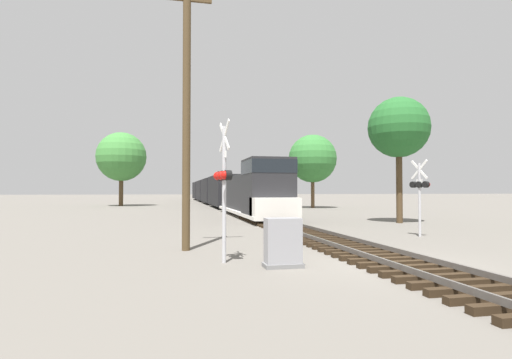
{
  "coord_description": "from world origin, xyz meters",
  "views": [
    {
      "loc": [
        -6.36,
        -10.53,
        2.16
      ],
      "look_at": [
        -2.71,
        6.59,
        2.63
      ],
      "focal_mm": 28.0,
      "sensor_mm": 36.0,
      "label": 1
    }
  ],
  "objects_px": {
    "freight_train": "(214,191)",
    "tree_far_right": "(399,128)",
    "utility_pole": "(187,112)",
    "crossing_signal_near": "(223,180)",
    "relay_cabinet": "(283,243)",
    "tree_deep_background": "(121,157)",
    "tree_mid_background": "(313,159)",
    "crossing_signal_far": "(420,188)"
  },
  "relations": [
    {
      "from": "freight_train",
      "to": "tree_far_right",
      "type": "bearing_deg",
      "value": -76.97
    },
    {
      "from": "utility_pole",
      "to": "tree_far_right",
      "type": "bearing_deg",
      "value": 32.91
    },
    {
      "from": "utility_pole",
      "to": "tree_far_right",
      "type": "height_order",
      "value": "utility_pole"
    },
    {
      "from": "crossing_signal_near",
      "to": "utility_pole",
      "type": "bearing_deg",
      "value": -170.24
    },
    {
      "from": "relay_cabinet",
      "to": "tree_deep_background",
      "type": "distance_m",
      "value": 47.82
    },
    {
      "from": "crossing_signal_near",
      "to": "tree_mid_background",
      "type": "distance_m",
      "value": 37.68
    },
    {
      "from": "crossing_signal_far",
      "to": "utility_pole",
      "type": "relative_size",
      "value": 0.37
    },
    {
      "from": "tree_mid_background",
      "to": "tree_deep_background",
      "type": "relative_size",
      "value": 0.88
    },
    {
      "from": "freight_train",
      "to": "utility_pole",
      "type": "relative_size",
      "value": 7.57
    },
    {
      "from": "freight_train",
      "to": "relay_cabinet",
      "type": "bearing_deg",
      "value": -93.81
    },
    {
      "from": "crossing_signal_near",
      "to": "tree_deep_background",
      "type": "bearing_deg",
      "value": -179.99
    },
    {
      "from": "relay_cabinet",
      "to": "utility_pole",
      "type": "distance_m",
      "value": 6.25
    },
    {
      "from": "crossing_signal_near",
      "to": "crossing_signal_far",
      "type": "distance_m",
      "value": 10.92
    },
    {
      "from": "crossing_signal_far",
      "to": "relay_cabinet",
      "type": "relative_size",
      "value": 2.6
    },
    {
      "from": "tree_mid_background",
      "to": "crossing_signal_near",
      "type": "bearing_deg",
      "value": -114.17
    },
    {
      "from": "crossing_signal_far",
      "to": "tree_mid_background",
      "type": "height_order",
      "value": "tree_mid_background"
    },
    {
      "from": "tree_far_right",
      "to": "crossing_signal_far",
      "type": "bearing_deg",
      "value": -115.26
    },
    {
      "from": "relay_cabinet",
      "to": "tree_far_right",
      "type": "xyz_separation_m",
      "value": [
        11.66,
        12.93,
        5.61
      ]
    },
    {
      "from": "freight_train",
      "to": "tree_far_right",
      "type": "distance_m",
      "value": 37.44
    },
    {
      "from": "freight_train",
      "to": "tree_deep_background",
      "type": "height_order",
      "value": "tree_deep_background"
    },
    {
      "from": "relay_cabinet",
      "to": "tree_far_right",
      "type": "distance_m",
      "value": 18.29
    },
    {
      "from": "utility_pole",
      "to": "tree_mid_background",
      "type": "height_order",
      "value": "utility_pole"
    },
    {
      "from": "freight_train",
      "to": "tree_mid_background",
      "type": "distance_m",
      "value": 17.91
    },
    {
      "from": "tree_mid_background",
      "to": "utility_pole",
      "type": "bearing_deg",
      "value": -117.43
    },
    {
      "from": "freight_train",
      "to": "tree_mid_background",
      "type": "bearing_deg",
      "value": -52.94
    },
    {
      "from": "freight_train",
      "to": "crossing_signal_far",
      "type": "distance_m",
      "value": 43.71
    },
    {
      "from": "freight_train",
      "to": "crossing_signal_far",
      "type": "height_order",
      "value": "freight_train"
    },
    {
      "from": "tree_mid_background",
      "to": "tree_far_right",
      "type": "bearing_deg",
      "value": -95.48
    },
    {
      "from": "crossing_signal_far",
      "to": "utility_pole",
      "type": "bearing_deg",
      "value": 84.08
    },
    {
      "from": "freight_train",
      "to": "utility_pole",
      "type": "bearing_deg",
      "value": -97.31
    },
    {
      "from": "freight_train",
      "to": "relay_cabinet",
      "type": "xyz_separation_m",
      "value": [
        -3.28,
        -49.17,
        -1.33
      ]
    },
    {
      "from": "crossing_signal_far",
      "to": "tree_deep_background",
      "type": "height_order",
      "value": "tree_deep_background"
    },
    {
      "from": "utility_pole",
      "to": "tree_far_right",
      "type": "distance_m",
      "value": 16.98
    },
    {
      "from": "freight_train",
      "to": "crossing_signal_near",
      "type": "distance_m",
      "value": 48.4
    },
    {
      "from": "crossing_signal_near",
      "to": "crossing_signal_far",
      "type": "height_order",
      "value": "crossing_signal_near"
    },
    {
      "from": "tree_far_right",
      "to": "tree_deep_background",
      "type": "bearing_deg",
      "value": 122.66
    },
    {
      "from": "crossing_signal_near",
      "to": "tree_far_right",
      "type": "xyz_separation_m",
      "value": [
        13.22,
        11.92,
        3.81
      ]
    },
    {
      "from": "freight_train",
      "to": "tree_deep_background",
      "type": "distance_m",
      "value": 14.18
    },
    {
      "from": "crossing_signal_far",
      "to": "tree_mid_background",
      "type": "relative_size",
      "value": 0.4
    },
    {
      "from": "tree_far_right",
      "to": "tree_mid_background",
      "type": "bearing_deg",
      "value": 84.52
    },
    {
      "from": "crossing_signal_near",
      "to": "crossing_signal_far",
      "type": "bearing_deg",
      "value": 105.47
    },
    {
      "from": "relay_cabinet",
      "to": "tree_deep_background",
      "type": "relative_size",
      "value": 0.14
    }
  ]
}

